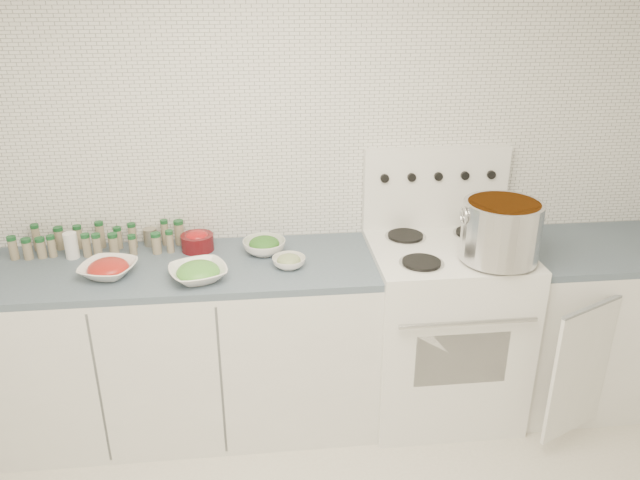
{
  "coord_description": "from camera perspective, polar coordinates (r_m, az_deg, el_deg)",
  "views": [
    {
      "loc": [
        -0.46,
        -1.54,
        2.19
      ],
      "look_at": [
        -0.16,
        1.14,
        1.02
      ],
      "focal_mm": 35.0,
      "sensor_mm": 36.0,
      "label": 1
    }
  ],
  "objects": [
    {
      "name": "stove",
      "position": [
        3.34,
        11.03,
        -7.5
      ],
      "size": [
        0.76,
        0.7,
        1.36
      ],
      "color": "white",
      "rests_on": "ground"
    },
    {
      "name": "salt_canister",
      "position": [
        3.25,
        -21.79,
        -0.47
      ],
      "size": [
        0.07,
        0.07,
        0.13
      ],
      "primitive_type": "cylinder",
      "rotation": [
        0.0,
        0.0,
        -0.15
      ],
      "color": "white",
      "rests_on": "counter_left"
    },
    {
      "name": "counter_right",
      "position": [
        3.68,
        23.42,
        -6.92
      ],
      "size": [
        0.89,
        0.8,
        0.9
      ],
      "color": "white",
      "rests_on": "ground"
    },
    {
      "name": "tin_can",
      "position": [
        3.28,
        -15.25,
        0.28
      ],
      "size": [
        0.08,
        0.08,
        0.09
      ],
      "primitive_type": "cylinder",
      "rotation": [
        0.0,
        0.0,
        -0.13
      ],
      "color": "gray",
      "rests_on": "counter_left"
    },
    {
      "name": "bowl_tomato",
      "position": [
        3.01,
        -18.79,
        -2.49
      ],
      "size": [
        0.3,
        0.3,
        0.08
      ],
      "color": "white",
      "rests_on": "counter_left"
    },
    {
      "name": "bowl_pepper",
      "position": [
        3.17,
        -11.15,
        -0.07
      ],
      "size": [
        0.16,
        0.16,
        0.1
      ],
      "color": "#520E12",
      "rests_on": "counter_left"
    },
    {
      "name": "bowl_broccoli",
      "position": [
        3.09,
        -5.12,
        -0.49
      ],
      "size": [
        0.23,
        0.23,
        0.09
      ],
      "color": "white",
      "rests_on": "counter_left"
    },
    {
      "name": "bowl_snowpea",
      "position": [
        2.87,
        -11.08,
        -2.91
      ],
      "size": [
        0.32,
        0.32,
        0.09
      ],
      "color": "white",
      "rests_on": "counter_left"
    },
    {
      "name": "stock_pot",
      "position": [
        2.99,
        16.24,
        1.0
      ],
      "size": [
        0.38,
        0.36,
        0.28
      ],
      "rotation": [
        0.0,
        0.0,
        -0.19
      ],
      "color": "silver",
      "rests_on": "stove"
    },
    {
      "name": "spice_cluster",
      "position": [
        3.27,
        -19.59,
        -0.04
      ],
      "size": [
        0.83,
        0.15,
        0.14
      ],
      "color": "gray",
      "rests_on": "counter_left"
    },
    {
      "name": "bowl_zucchini",
      "position": [
        2.94,
        -2.86,
        -1.96
      ],
      "size": [
        0.19,
        0.19,
        0.06
      ],
      "color": "white",
      "rests_on": "counter_left"
    },
    {
      "name": "room_walls",
      "position": [
        1.72,
        9.53,
        1.67
      ],
      "size": [
        3.54,
        3.04,
        2.52
      ],
      "color": "white",
      "rests_on": "ground"
    },
    {
      "name": "counter_left",
      "position": [
        3.25,
        -11.94,
        -9.43
      ],
      "size": [
        1.85,
        0.62,
        0.9
      ],
      "color": "white",
      "rests_on": "ground"
    }
  ]
}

